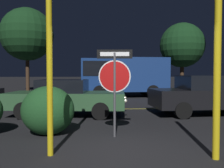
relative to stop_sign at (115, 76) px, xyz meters
name	(u,v)px	position (x,y,z in m)	size (l,w,h in m)	color
ground_plane	(129,155)	(0.18, -1.40, -1.52)	(260.00, 260.00, 0.00)	black
road_center_stripe	(110,109)	(0.18, 4.90, -1.52)	(33.16, 0.12, 0.01)	gold
stop_sign	(115,76)	(0.00, 0.00, 0.00)	(0.87, 0.11, 2.17)	#4C4C51
yellow_pole_left	(50,66)	(-1.34, -1.33, 0.20)	(0.11, 0.11, 3.43)	yellow
yellow_pole_right	(217,78)	(1.74, -1.75, -0.02)	(0.13, 0.13, 2.99)	yellow
hedge_bush_1	(48,110)	(-1.70, 0.33, -0.89)	(1.35, 1.14, 1.26)	#1E4C23
passing_car_2	(66,97)	(-1.58, 3.31, -0.83)	(4.55, 2.21, 1.35)	#335B38
passing_car_3	(205,95)	(3.76, 3.25, -0.77)	(4.25, 2.16, 1.51)	black
delivery_truck	(121,74)	(1.31, 10.86, 0.02)	(5.93, 2.71, 2.66)	navy
street_lamp	(217,15)	(7.84, 10.51, 4.07)	(0.54, 0.54, 8.09)	#4C4C51
tree_0	(182,45)	(6.67, 14.05, 2.40)	(3.66, 3.66, 5.76)	#422D1E
tree_1	(27,35)	(-6.54, 16.63, 3.55)	(4.67, 4.67, 7.42)	#422D1E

